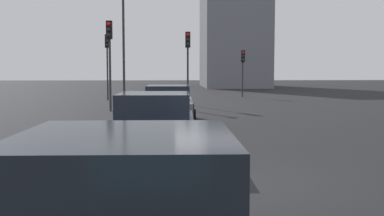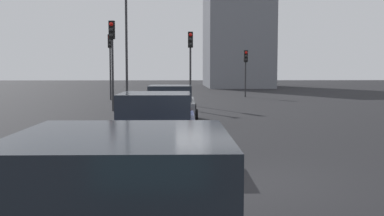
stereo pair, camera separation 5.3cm
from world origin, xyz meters
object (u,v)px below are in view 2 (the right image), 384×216
(car_grey_right_lead, at_px, (171,104))
(traffic_light_near_right, at_px, (112,47))
(traffic_light_near_left, at_px, (246,63))
(traffic_light_far_right, at_px, (190,53))
(street_lamp_kerbside, at_px, (126,29))
(car_navy_right_second, at_px, (156,126))
(traffic_light_far_left, at_px, (110,53))

(car_grey_right_lead, bearing_deg, traffic_light_near_right, 31.46)
(traffic_light_near_left, relative_size, traffic_light_far_right, 0.83)
(traffic_light_near_right, bearing_deg, traffic_light_near_left, 151.60)
(traffic_light_near_right, bearing_deg, traffic_light_far_right, 137.98)
(traffic_light_near_left, xyz_separation_m, street_lamp_kerbside, (-3.16, 8.59, 2.26))
(car_grey_right_lead, bearing_deg, car_navy_right_second, 179.13)
(traffic_light_near_right, xyz_separation_m, traffic_light_far_left, (8.49, 1.27, -0.04))
(street_lamp_kerbside, bearing_deg, traffic_light_near_left, -69.80)
(traffic_light_near_left, relative_size, traffic_light_far_left, 0.79)
(car_grey_right_lead, xyz_separation_m, traffic_light_far_right, (8.51, -1.06, 2.32))
(traffic_light_near_right, relative_size, traffic_light_far_right, 1.06)
(car_navy_right_second, bearing_deg, traffic_light_far_left, 11.98)
(traffic_light_far_left, bearing_deg, traffic_light_near_right, 4.94)
(car_navy_right_second, xyz_separation_m, traffic_light_far_left, (20.89, 3.94, 2.43))
(car_navy_right_second, relative_size, traffic_light_far_left, 0.99)
(traffic_light_far_left, bearing_deg, car_grey_right_lead, 13.71)
(car_navy_right_second, bearing_deg, traffic_light_far_right, -3.53)
(car_grey_right_lead, distance_m, car_navy_right_second, 7.33)
(traffic_light_near_right, distance_m, traffic_light_far_left, 8.59)
(car_grey_right_lead, relative_size, traffic_light_near_right, 1.01)
(car_grey_right_lead, height_order, car_navy_right_second, car_navy_right_second)
(car_grey_right_lead, xyz_separation_m, traffic_light_near_right, (5.08, 2.95, 2.49))
(car_grey_right_lead, relative_size, traffic_light_far_right, 1.07)
(traffic_light_far_right, bearing_deg, traffic_light_near_left, 150.34)
(car_navy_right_second, relative_size, traffic_light_far_right, 1.04)
(traffic_light_near_left, bearing_deg, traffic_light_near_right, -37.73)
(car_grey_right_lead, height_order, traffic_light_far_right, traffic_light_far_right)
(traffic_light_near_left, bearing_deg, traffic_light_far_left, -73.67)
(car_navy_right_second, bearing_deg, traffic_light_near_right, 13.45)
(traffic_light_near_left, distance_m, traffic_light_near_right, 14.43)
(car_navy_right_second, xyz_separation_m, traffic_light_near_right, (12.39, 2.67, 2.47))
(traffic_light_far_left, height_order, traffic_light_far_right, traffic_light_far_left)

